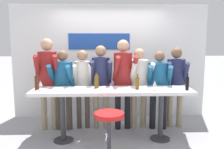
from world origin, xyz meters
TOP-DOWN VIEW (x-y plane):
  - ground_plane at (0.00, 0.00)m, footprint 40.00×40.00m
  - back_wall at (-0.00, 1.43)m, footprint 4.44×0.12m
  - tasting_table at (0.00, 0.00)m, footprint 2.84×0.60m
  - bar_stool at (-0.07, -0.69)m, footprint 0.47×0.47m
  - person_far_left at (-1.25, 0.59)m, footprint 0.48×0.60m
  - person_left at (-0.95, 0.57)m, footprint 0.49×0.57m
  - person_center_left at (-0.57, 0.63)m, footprint 0.39×0.51m
  - person_center at (-0.20, 0.62)m, footprint 0.43×0.54m
  - person_center_right at (0.24, 0.56)m, footprint 0.49×0.61m
  - person_right at (0.57, 0.61)m, footprint 0.51×0.59m
  - person_far_right at (0.95, 0.54)m, footprint 0.51×0.58m
  - person_rightmost at (1.32, 0.64)m, footprint 0.48×0.57m
  - wine_bottle_0 at (-0.28, 0.14)m, footprint 0.08×0.08m
  - wine_bottle_1 at (1.31, -0.08)m, footprint 0.06×0.06m
  - wine_bottle_2 at (0.45, -0.00)m, footprint 0.07×0.07m
  - wine_bottle_3 at (-1.32, 0.03)m, footprint 0.07×0.07m
  - wine_glass_0 at (0.72, -0.15)m, footprint 0.07×0.07m
  - wine_glass_1 at (-1.23, -0.08)m, footprint 0.07×0.07m

SIDE VIEW (x-z plane):
  - ground_plane at x=0.00m, z-range 0.00..0.00m
  - bar_stool at x=-0.07m, z-range 0.13..0.86m
  - tasting_table at x=0.00m, z-range 0.34..1.29m
  - person_far_right at x=0.95m, z-range 0.18..1.76m
  - person_left at x=-0.95m, z-range 0.18..1.79m
  - person_center_left at x=-0.57m, z-range 0.20..1.80m
  - person_right at x=0.57m, z-range 0.19..1.82m
  - person_rightmost at x=1.32m, z-range 0.20..1.84m
  - person_center at x=-0.20m, z-range 0.20..1.90m
  - wine_glass_0 at x=0.72m, z-range 0.98..1.16m
  - wine_glass_1 at x=-1.23m, z-range 0.98..1.16m
  - wine_bottle_2 at x=0.45m, z-range 0.93..1.21m
  - wine_bottle_1 at x=1.31m, z-range 0.93..1.22m
  - wine_bottle_0 at x=-0.28m, z-range 0.93..1.22m
  - wine_bottle_3 at x=-1.32m, z-range 0.93..1.24m
  - person_center_right at x=0.24m, z-range 0.22..2.03m
  - person_far_left at x=-1.25m, z-range 0.23..2.06m
  - back_wall at x=0.00m, z-range 0.00..2.59m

